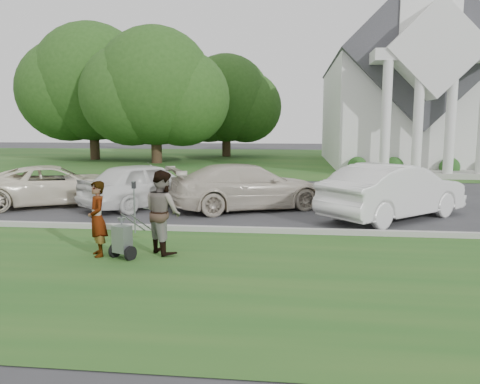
% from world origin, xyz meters
% --- Properties ---
extents(ground, '(120.00, 120.00, 0.00)m').
position_xyz_m(ground, '(0.00, 0.00, 0.00)').
color(ground, '#333335').
rests_on(ground, ground).
extents(grass_strip, '(80.00, 7.00, 0.01)m').
position_xyz_m(grass_strip, '(0.00, -3.00, 0.01)').
color(grass_strip, '#1F521C').
rests_on(grass_strip, ground).
extents(church_lawn, '(80.00, 30.00, 0.01)m').
position_xyz_m(church_lawn, '(0.00, 27.00, 0.01)').
color(church_lawn, '#1F521C').
rests_on(church_lawn, ground).
extents(curb, '(80.00, 0.18, 0.15)m').
position_xyz_m(curb, '(0.00, 0.55, 0.07)').
color(curb, '#9E9E93').
rests_on(curb, ground).
extents(church, '(9.19, 19.00, 24.10)m').
position_xyz_m(church, '(9.00, 23.11, 5.94)').
color(church, white).
rests_on(church, ground).
extents(tree_left, '(10.63, 8.40, 9.71)m').
position_xyz_m(tree_left, '(-8.01, 21.99, 5.11)').
color(tree_left, '#332316').
rests_on(tree_left, ground).
extents(tree_far, '(11.64, 9.20, 10.73)m').
position_xyz_m(tree_far, '(-14.01, 24.99, 5.69)').
color(tree_far, '#332316').
rests_on(tree_far, ground).
extents(tree_back, '(9.61, 7.60, 8.89)m').
position_xyz_m(tree_back, '(-4.01, 29.99, 4.73)').
color(tree_back, '#332316').
rests_on(tree_back, ground).
extents(striping_cart, '(0.80, 1.10, 0.95)m').
position_xyz_m(striping_cart, '(-1.63, -2.11, 0.41)').
color(striping_cart, black).
rests_on(striping_cart, ground).
extents(person_left, '(0.64, 0.69, 1.59)m').
position_xyz_m(person_left, '(-2.21, -1.97, 0.80)').
color(person_left, '#999999').
rests_on(person_left, ground).
extents(person_right, '(1.10, 1.10, 1.80)m').
position_xyz_m(person_right, '(-0.91, -1.57, 0.90)').
color(person_right, '#999999').
rests_on(person_right, ground).
extents(parking_meter_near, '(0.10, 0.09, 1.36)m').
position_xyz_m(parking_meter_near, '(-2.14, 0.14, 0.86)').
color(parking_meter_near, gray).
rests_on(parking_meter_near, ground).
extents(car_a, '(5.43, 4.42, 1.37)m').
position_xyz_m(car_a, '(-6.37, 4.10, 0.69)').
color(car_a, '#EFE6CB').
rests_on(car_a, ground).
extents(car_b, '(4.17, 4.69, 1.54)m').
position_xyz_m(car_b, '(-3.08, 4.03, 0.77)').
color(car_b, white).
rests_on(car_b, ground).
extents(car_c, '(5.58, 4.14, 1.50)m').
position_xyz_m(car_c, '(0.41, 3.97, 0.75)').
color(car_c, beige).
rests_on(car_c, ground).
extents(car_d, '(4.87, 4.61, 1.64)m').
position_xyz_m(car_d, '(4.85, 2.90, 0.82)').
color(car_d, silver).
rests_on(car_d, ground).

